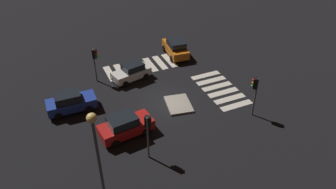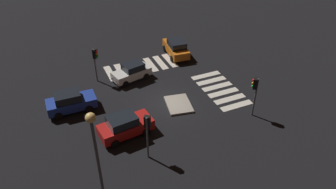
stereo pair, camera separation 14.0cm
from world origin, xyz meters
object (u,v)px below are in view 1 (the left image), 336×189
(car_blue, at_px, (70,102))
(traffic_light_south, at_px, (255,88))
(car_red, at_px, (125,126))
(traffic_island, at_px, (179,104))
(car_white, at_px, (132,72))
(traffic_light_north, at_px, (95,58))
(car_orange, at_px, (176,48))
(street_lamp, at_px, (97,150))
(traffic_light_west, at_px, (148,127))

(car_blue, relative_size, traffic_light_south, 1.16)
(car_red, bearing_deg, traffic_island, 11.51)
(car_white, xyz_separation_m, traffic_light_north, (0.97, 3.28, 1.91))
(car_red, bearing_deg, traffic_light_north, 83.41)
(car_orange, bearing_deg, traffic_light_north, 106.90)
(car_orange, relative_size, street_lamp, 0.58)
(car_orange, xyz_separation_m, traffic_light_south, (-12.67, -1.32, 1.90))
(traffic_island, relative_size, traffic_light_west, 0.85)
(traffic_light_west, bearing_deg, car_red, 52.65)
(traffic_light_west, bearing_deg, traffic_light_north, 40.66)
(car_white, xyz_separation_m, traffic_light_south, (-9.81, -7.61, 2.00))
(car_white, xyz_separation_m, car_orange, (2.85, -6.28, 0.09))
(traffic_light_south, bearing_deg, street_lamp, 53.90)
(car_orange, xyz_separation_m, street_lamp, (-17.05, 12.87, 4.38))
(traffic_island, relative_size, traffic_light_north, 0.88)
(traffic_light_west, bearing_deg, car_orange, 3.95)
(car_red, bearing_deg, car_orange, 41.56)
(car_red, distance_m, traffic_light_west, 3.64)
(car_white, height_order, traffic_light_south, traffic_light_south)
(traffic_island, bearing_deg, traffic_light_south, -126.36)
(car_red, height_order, street_lamp, street_lamp)
(traffic_light_north, height_order, street_lamp, street_lamp)
(traffic_island, bearing_deg, traffic_light_west, 135.27)
(car_red, bearing_deg, car_blue, 116.86)
(traffic_island, distance_m, car_red, 6.03)
(car_red, xyz_separation_m, traffic_light_north, (8.84, 0.04, 1.81))
(car_white, xyz_separation_m, car_blue, (-2.78, 6.64, 0.07))
(traffic_island, distance_m, traffic_light_south, 7.00)
(car_white, distance_m, car_red, 8.52)
(traffic_island, relative_size, car_orange, 0.71)
(traffic_light_north, bearing_deg, car_white, 35.66)
(car_blue, distance_m, street_lamp, 12.23)
(car_red, height_order, traffic_light_north, traffic_light_north)
(car_orange, relative_size, traffic_light_south, 1.21)
(car_red, xyz_separation_m, car_blue, (5.09, 3.40, -0.02))
(traffic_light_south, height_order, traffic_light_north, traffic_light_south)
(car_white, height_order, traffic_light_north, traffic_light_north)
(traffic_light_south, relative_size, street_lamp, 0.48)
(car_white, xyz_separation_m, car_red, (-7.87, 3.25, 0.10))
(traffic_island, height_order, car_blue, car_blue)
(car_orange, distance_m, traffic_light_west, 16.31)
(traffic_light_west, xyz_separation_m, street_lamp, (-3.36, 4.21, 2.45))
(car_red, xyz_separation_m, traffic_light_south, (-1.94, -10.85, 1.90))
(car_orange, distance_m, street_lamp, 21.81)
(car_blue, height_order, street_lamp, street_lamp)
(car_white, relative_size, car_orange, 0.92)
(car_white, relative_size, traffic_light_south, 1.12)
(street_lamp, bearing_deg, traffic_light_west, -51.47)
(car_white, bearing_deg, traffic_island, 99.42)
(car_orange, bearing_deg, car_white, 120.17)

